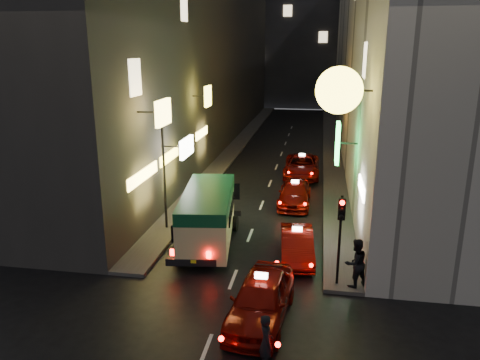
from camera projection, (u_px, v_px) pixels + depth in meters
The scene contains 14 objects.
building_left at pixel (196, 44), 41.33m from camera, with size 7.45×52.00×18.00m.
building_right at pixel (384, 44), 38.73m from camera, with size 8.16×52.00×18.00m.
building_far at pixel (303, 31), 69.80m from camera, with size 30.00×10.00×22.00m, color #343439.
sidewalk_left at pixel (238, 144), 43.19m from camera, with size 1.50×52.00×0.15m, color #4A4745.
sidewalk_right at pixel (332, 147), 41.81m from camera, with size 1.50×52.00×0.15m, color #4A4745.
minibus at pixel (208, 211), 21.13m from camera, with size 2.86×6.23×2.58m.
taxi_near at pixel (261, 296), 15.42m from camera, with size 2.80×5.82×1.97m.
taxi_second at pixel (297, 243), 19.96m from camera, with size 2.36×4.83×1.65m.
taxi_third at pixel (295, 192), 26.88m from camera, with size 1.95×4.72×1.67m.
taxi_far at pixel (302, 164), 32.70m from camera, with size 2.24×5.34×1.86m.
pedestrian_crossing at pixel (266, 338), 13.07m from camera, with size 0.63×0.40×1.90m, color black.
pedestrian_sidewalk at pixel (356, 260), 17.28m from camera, with size 0.80×0.50×2.13m, color black.
traffic_light at pixel (341, 222), 16.95m from camera, with size 0.26×0.43×3.50m.
lamp_post at pixel (163, 157), 22.28m from camera, with size 0.28×0.28×6.22m.
Camera 1 is at (3.07, -7.79, 8.83)m, focal length 35.00 mm.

